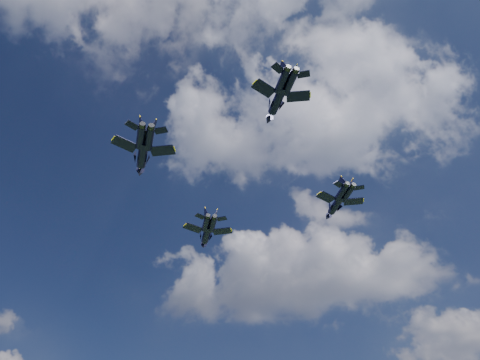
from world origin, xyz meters
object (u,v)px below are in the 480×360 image
object	(u,v)px
jet_left	(142,156)
jet_right	(336,205)
jet_slot	(277,102)
jet_lead	(206,235)

from	to	relation	value
jet_left	jet_right	size ratio (longest dim) A/B	1.14
jet_left	jet_right	xyz separation A→B (m)	(34.41, 25.28, -1.71)
jet_right	jet_slot	size ratio (longest dim) A/B	1.03
jet_lead	jet_slot	xyz separation A→B (m)	(25.76, -34.38, 1.31)
jet_lead	jet_right	distance (m)	31.57
jet_lead	jet_slot	bearing A→B (deg)	-81.49
jet_lead	jet_right	xyz separation A→B (m)	(31.40, -3.29, -0.34)
jet_left	jet_right	world-z (taller)	jet_left
jet_right	jet_slot	distance (m)	31.63
jet_left	jet_right	distance (m)	42.73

